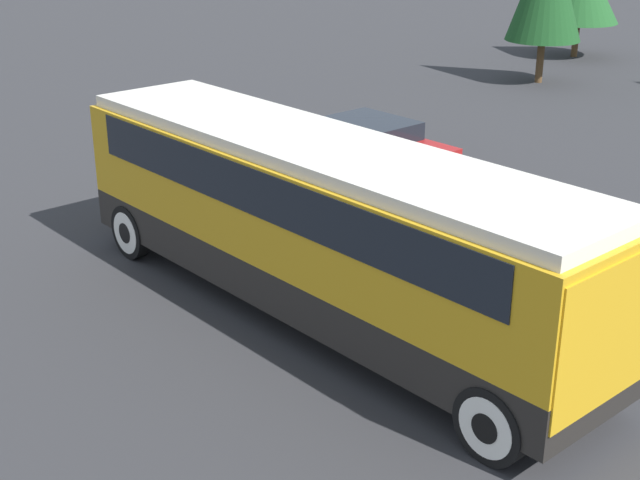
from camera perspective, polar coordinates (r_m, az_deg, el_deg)
ground_plane at (r=16.14m, az=-0.00°, el=-4.82°), size 120.00×120.00×0.00m
tour_bus at (r=15.29m, az=0.24°, el=1.65°), size 11.38×2.63×3.25m
parked_car_mid at (r=24.45m, az=3.59°, el=6.22°), size 4.47×1.91×1.29m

